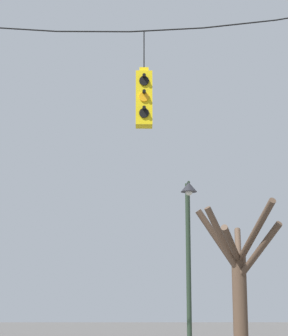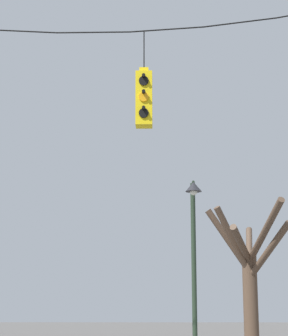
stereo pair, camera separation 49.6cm
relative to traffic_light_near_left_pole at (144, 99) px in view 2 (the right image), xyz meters
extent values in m
cylinder|color=black|center=(-2.61, 0.01, 1.52)|extent=(1.55, 0.03, 0.12)
cylinder|color=black|center=(-1.06, 0.01, 1.48)|extent=(1.54, 0.03, 0.03)
cylinder|color=black|center=(0.48, 0.01, 1.52)|extent=(1.55, 0.03, 0.12)
cylinder|color=black|center=(2.03, 0.01, 1.66)|extent=(1.55, 0.03, 0.22)
cube|color=yellow|center=(0.00, 0.01, -0.02)|extent=(0.34, 0.34, 1.15)
cube|color=yellow|center=(0.00, 0.01, 0.60)|extent=(0.19, 0.19, 0.10)
cylinder|color=black|center=(0.00, 0.01, 1.07)|extent=(0.02, 0.02, 0.84)
cylinder|color=black|center=(0.00, -0.18, 0.32)|extent=(0.20, 0.03, 0.20)
cylinder|color=black|center=(0.00, -0.22, 0.41)|extent=(0.07, 0.12, 0.07)
cylinder|color=orange|center=(0.00, -0.18, -0.02)|extent=(0.20, 0.03, 0.20)
cylinder|color=black|center=(0.00, -0.22, 0.07)|extent=(0.07, 0.12, 0.07)
cylinder|color=black|center=(0.00, -0.18, -0.36)|extent=(0.20, 0.03, 0.20)
cylinder|color=black|center=(0.00, -0.22, -0.27)|extent=(0.07, 0.12, 0.07)
cylinder|color=#233323|center=(1.13, 3.34, -3.64)|extent=(0.12, 0.12, 5.01)
cylinder|color=#233323|center=(1.13, 3.12, -1.18)|extent=(0.07, 0.44, 0.07)
cone|color=#232328|center=(1.13, 2.90, -1.30)|extent=(0.40, 0.40, 0.24)
sphere|color=silver|center=(1.13, 2.90, -1.42)|extent=(0.18, 0.18, 0.18)
cylinder|color=brown|center=(3.13, 8.28, -4.31)|extent=(0.47, 0.47, 3.66)
cylinder|color=brown|center=(3.26, 9.16, -2.29)|extent=(0.49, 1.93, 1.76)
cylinder|color=brown|center=(2.60, 7.88, -2.10)|extent=(1.33, 1.07, 2.12)
cylinder|color=brown|center=(2.80, 7.44, -2.27)|extent=(0.89, 1.85, 1.07)
cylinder|color=brown|center=(2.48, 8.16, -2.07)|extent=(1.51, 0.47, 2.04)
cylinder|color=brown|center=(3.60, 7.33, -2.48)|extent=(1.19, 2.09, 1.66)
cylinder|color=brown|center=(3.46, 7.03, -1.94)|extent=(0.89, 2.65, 1.77)
camera|label=1|loc=(-0.14, -12.83, -4.27)|focal=70.00mm
camera|label=2|loc=(0.36, -12.82, -4.27)|focal=70.00mm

